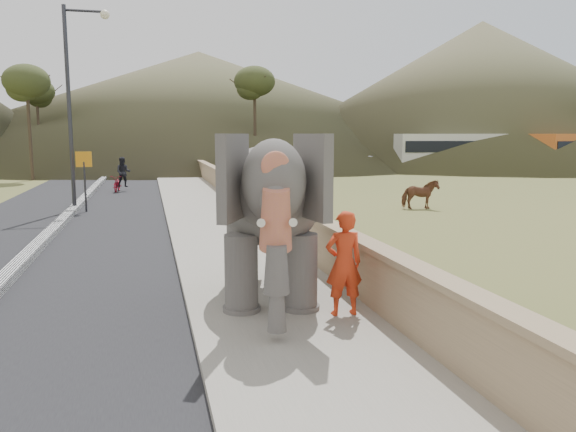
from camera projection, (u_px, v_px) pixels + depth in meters
The scene contains 15 objects.
ground at pixel (297, 342), 8.37m from camera, with size 160.00×160.00×0.00m, color olive.
road at pixel (50, 237), 16.78m from camera, with size 7.00×120.00×0.03m, color black.
median at pixel (50, 234), 16.76m from camera, with size 0.35×120.00×0.22m, color black.
walkway at pixel (217, 229), 17.97m from camera, with size 3.00×120.00×0.15m, color #9E9687.
parapet at pixel (267, 212), 18.29m from camera, with size 0.30×120.00×1.10m, color tan.
lamppost at pixel (76, 88), 22.02m from camera, with size 1.76×0.36×8.00m.
signboard at pixel (84, 171), 21.97m from camera, with size 0.60×0.08×2.40m.
cow at pixel (420, 194), 23.10m from camera, with size 0.66×1.45×1.23m, color brown.
distant_car at pixel (367, 163), 46.46m from camera, with size 1.70×4.23×1.44m, color #ACACB3.
bus_white at pixel (463, 153), 45.88m from camera, with size 2.50×11.00×3.10m, color beige.
hill_right at pixel (479, 92), 65.76m from camera, with size 56.00×56.00×16.00m, color brown.
hill_far at pixel (200, 105), 75.77m from camera, with size 80.00×80.00×14.00m, color brown.
elephant_and_man at pixel (269, 218), 10.06m from camera, with size 2.59×4.24×2.88m.
motorcyclist at pixel (120, 178), 30.00m from camera, with size 1.12×1.72×1.86m.
trees at pixel (191, 120), 36.05m from camera, with size 49.16×44.08×8.84m.
Camera 1 is at (-2.07, -7.75, 3.07)m, focal length 35.00 mm.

